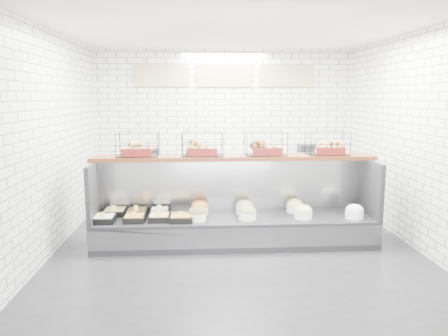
{
  "coord_description": "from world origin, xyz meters",
  "views": [
    {
      "loc": [
        -0.53,
        -5.78,
        2.11
      ],
      "look_at": [
        -0.15,
        0.45,
        1.08
      ],
      "focal_mm": 35.0,
      "sensor_mm": 36.0,
      "label": 1
    }
  ],
  "objects": [
    {
      "name": "room_shell",
      "position": [
        0.0,
        0.6,
        2.06
      ],
      "size": [
        5.02,
        5.51,
        3.01
      ],
      "color": "white",
      "rests_on": "ground"
    },
    {
      "name": "bagel_shelf",
      "position": [
        -0.0,
        0.52,
        1.37
      ],
      "size": [
        4.1,
        0.5,
        0.4
      ],
      "color": "#421F0E",
      "rests_on": "display_case"
    },
    {
      "name": "ground",
      "position": [
        0.0,
        0.0,
        0.0
      ],
      "size": [
        5.5,
        5.5,
        0.0
      ],
      "primitive_type": "plane",
      "color": "black",
      "rests_on": "ground"
    },
    {
      "name": "display_case",
      "position": [
        -0.02,
        0.34,
        0.33
      ],
      "size": [
        4.0,
        0.9,
        1.2
      ],
      "color": "black",
      "rests_on": "ground"
    },
    {
      "name": "prep_counter",
      "position": [
        -0.0,
        2.43,
        0.47
      ],
      "size": [
        4.0,
        0.6,
        1.2
      ],
      "color": "#93969B",
      "rests_on": "ground"
    }
  ]
}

